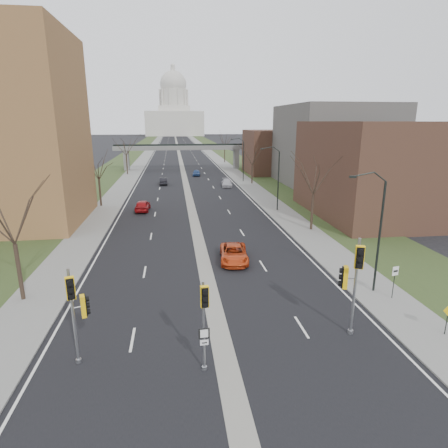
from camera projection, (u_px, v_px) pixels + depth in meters
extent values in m
plane|color=black|center=(224.00, 354.00, 20.04)|extent=(700.00, 700.00, 0.00)
cube|color=black|center=(178.00, 150.00, 163.35)|extent=(20.00, 600.00, 0.01)
cube|color=gray|center=(178.00, 150.00, 163.35)|extent=(1.20, 600.00, 0.02)
cube|color=gray|center=(206.00, 149.00, 164.88)|extent=(4.00, 600.00, 0.12)
cube|color=gray|center=(150.00, 150.00, 161.79)|extent=(4.00, 600.00, 0.12)
cube|color=#2B3A1B|center=(219.00, 149.00, 165.65)|extent=(8.00, 600.00, 0.10)
cube|color=#2B3A1B|center=(136.00, 150.00, 161.02)|extent=(8.00, 600.00, 0.10)
cube|color=#4F3125|center=(379.00, 169.00, 48.29)|extent=(16.00, 20.00, 12.00)
cube|color=#57544F|center=(333.00, 146.00, 71.33)|extent=(18.00, 22.00, 15.00)
cube|color=#4F3125|center=(277.00, 152.00, 88.42)|extent=(14.00, 14.00, 10.00)
cube|color=slate|center=(126.00, 160.00, 94.00)|extent=(1.20, 2.50, 5.00)
cube|color=slate|center=(236.00, 159.00, 97.61)|extent=(1.20, 2.50, 5.00)
cube|color=slate|center=(182.00, 148.00, 95.01)|extent=(34.00, 3.00, 1.00)
cube|color=black|center=(182.00, 145.00, 94.82)|extent=(34.00, 0.15, 0.50)
cube|color=#BBB7AB|center=(175.00, 124.00, 323.12)|extent=(48.00, 42.00, 20.00)
cube|color=#BBB7AB|center=(174.00, 109.00, 319.93)|extent=(26.00, 26.00, 5.00)
cylinder|color=#BBB7AB|center=(174.00, 98.00, 317.54)|extent=(22.00, 22.00, 14.00)
sphere|color=#BBB7AB|center=(173.00, 84.00, 314.61)|extent=(22.00, 22.00, 22.00)
cylinder|color=#BBB7AB|center=(173.00, 70.00, 311.56)|extent=(3.60, 3.60, 4.50)
cylinder|color=black|center=(379.00, 238.00, 26.19)|extent=(0.16, 0.16, 8.00)
cube|color=black|center=(354.00, 177.00, 24.74)|extent=(0.45, 0.18, 0.14)
cylinder|color=black|center=(278.00, 181.00, 51.03)|extent=(0.16, 0.16, 8.00)
cube|color=black|center=(263.00, 149.00, 49.58)|extent=(0.45, 0.18, 0.14)
cylinder|color=black|center=(243.00, 162.00, 75.88)|extent=(0.16, 0.16, 8.00)
cube|color=black|center=(232.00, 140.00, 74.42)|extent=(0.45, 0.18, 0.14)
cylinder|color=#382B21|center=(19.00, 272.00, 25.44)|extent=(0.28, 0.28, 4.00)
cylinder|color=#382B21|center=(100.00, 193.00, 54.14)|extent=(0.28, 0.28, 3.75)
cylinder|color=#382B21|center=(127.00, 165.00, 86.56)|extent=(0.28, 0.28, 4.25)
cylinder|color=#382B21|center=(312.00, 212.00, 42.17)|extent=(0.28, 0.28, 4.00)
cylinder|color=#382B21|center=(252.00, 174.00, 73.76)|extent=(0.28, 0.28, 3.50)
cylinder|color=#382B21|center=(225.00, 155.00, 111.88)|extent=(0.28, 0.28, 4.25)
cylinder|color=gray|center=(74.00, 317.00, 18.63)|extent=(0.14, 0.14, 5.19)
cylinder|color=gray|center=(79.00, 361.00, 19.29)|extent=(0.28, 0.28, 0.20)
cube|color=yellow|center=(70.00, 288.00, 17.72)|extent=(0.52, 0.51, 1.15)
cube|color=yellow|center=(83.00, 306.00, 18.71)|extent=(0.51, 0.52, 1.15)
cylinder|color=gray|center=(204.00, 327.00, 18.12)|extent=(0.13, 0.13, 4.79)
cylinder|color=gray|center=(204.00, 368.00, 18.73)|extent=(0.26, 0.26, 0.18)
cube|color=yellow|center=(205.00, 297.00, 17.19)|extent=(0.41, 0.39, 1.06)
cube|color=black|center=(204.00, 332.00, 18.19)|extent=(0.55, 0.08, 0.55)
cube|color=silver|center=(204.00, 341.00, 18.33)|extent=(0.42, 0.07, 0.28)
cylinder|color=gray|center=(355.00, 287.00, 21.18)|extent=(0.16, 0.16, 5.87)
cylinder|color=gray|center=(350.00, 332.00, 21.93)|extent=(0.32, 0.32, 0.23)
cube|color=yellow|center=(360.00, 257.00, 20.11)|extent=(0.60, 0.59, 1.30)
cube|color=yellow|center=(345.00, 277.00, 21.15)|extent=(0.59, 0.60, 1.30)
cylinder|color=black|center=(393.00, 284.00, 25.85)|extent=(0.06, 0.06, 2.02)
cube|color=silver|center=(395.00, 271.00, 25.58)|extent=(0.50, 0.13, 0.64)
cylinder|color=black|center=(447.00, 322.00, 21.47)|extent=(0.06, 0.06, 1.54)
imported|color=maroon|center=(143.00, 205.00, 51.74)|extent=(2.06, 4.62, 1.54)
imported|color=black|center=(163.00, 181.00, 73.36)|extent=(1.61, 4.09, 1.33)
imported|color=#C63E15|center=(234.00, 254.00, 33.11)|extent=(2.87, 5.34, 1.42)
imported|color=#AEADB5|center=(227.00, 183.00, 71.08)|extent=(2.39, 4.89, 1.37)
imported|color=navy|center=(196.00, 173.00, 85.15)|extent=(2.07, 4.17, 1.36)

